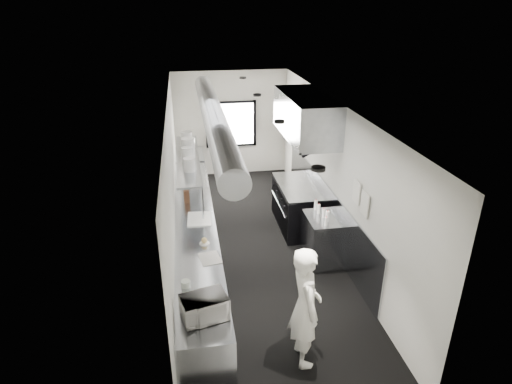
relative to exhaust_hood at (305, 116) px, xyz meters
name	(u,v)px	position (x,y,z in m)	size (l,w,h in m)	color
floor	(255,246)	(-1.10, -0.70, -2.39)	(3.00, 8.00, 0.01)	black
ceiling	(255,105)	(-1.10, -0.70, 0.41)	(3.00, 8.00, 0.01)	silver
wall_back	(231,124)	(-1.10, 3.30, -0.99)	(3.00, 0.02, 2.80)	beige
wall_front	(320,331)	(-1.10, -4.70, -0.99)	(3.00, 0.02, 2.80)	beige
wall_left	(173,186)	(-2.60, -0.70, -0.99)	(0.02, 8.00, 2.80)	beige
wall_right	(333,176)	(0.40, -0.70, -0.99)	(0.02, 8.00, 2.80)	beige
wall_cladding	(325,209)	(0.38, -0.40, -1.84)	(0.03, 5.50, 1.10)	#9298A0
hvac_duct	(213,116)	(-1.80, -0.30, 0.16)	(0.40, 0.40, 6.40)	gray
service_window	(231,124)	(-1.10, 3.26, -0.99)	(1.36, 0.05, 1.25)	white
exhaust_hood	(305,116)	(0.00, 0.00, 0.00)	(0.81, 2.20, 0.88)	#9298A0
prep_counter	(197,245)	(-2.25, -1.20, -1.94)	(0.70, 6.00, 0.90)	#9298A0
pass_shelf	(188,159)	(-2.29, 0.30, -0.86)	(0.45, 3.00, 0.68)	#9298A0
range	(298,206)	(-0.06, 0.00, -1.92)	(0.88, 1.60, 0.94)	black
bottle_station	(324,239)	(0.05, -1.40, -1.94)	(0.65, 0.80, 0.90)	#9298A0
far_work_table	(191,170)	(-2.25, 2.50, -1.94)	(0.70, 1.20, 0.90)	#9298A0
notice_sheet_a	(357,192)	(0.37, -1.90, -0.79)	(0.02, 0.28, 0.38)	silver
notice_sheet_b	(365,204)	(0.37, -2.25, -0.84)	(0.02, 0.28, 0.38)	silver
line_cook	(305,307)	(-0.94, -3.66, -1.53)	(0.63, 0.41, 1.72)	white
microwave	(204,307)	(-2.22, -3.70, -1.34)	(0.50, 0.38, 0.30)	white
deli_tub_a	(191,305)	(-2.38, -3.49, -1.44)	(0.13, 0.13, 0.10)	#B5C0B1
deli_tub_b	(186,284)	(-2.44, -3.03, -1.45)	(0.13, 0.13, 0.09)	#B5C0B1
newspaper	(210,258)	(-2.07, -2.39, -1.49)	(0.29, 0.37, 0.01)	silver
small_plate	(204,243)	(-2.13, -1.95, -1.48)	(0.16, 0.16, 0.01)	silver
pastry	(204,240)	(-2.13, -1.95, -1.43)	(0.10, 0.10, 0.10)	tan
cutting_board	(199,219)	(-2.17, -1.09, -1.48)	(0.41, 0.55, 0.02)	white
knife_block	(186,195)	(-2.37, -0.29, -1.37)	(0.10, 0.23, 0.25)	#522E1D
plate_stack_a	(189,165)	(-2.28, -0.44, -0.70)	(0.21, 0.21, 0.25)	silver
plate_stack_b	(187,154)	(-2.30, 0.11, -0.68)	(0.21, 0.21, 0.28)	silver
plate_stack_c	(188,148)	(-2.27, 0.36, -0.63)	(0.27, 0.27, 0.38)	silver
plate_stack_d	(187,140)	(-2.30, 0.88, -0.63)	(0.24, 0.24, 0.37)	silver
squeeze_bottle_a	(326,221)	(-0.03, -1.69, -1.41)	(0.05, 0.05, 0.16)	white
squeeze_bottle_b	(327,216)	(0.04, -1.54, -1.39)	(0.07, 0.07, 0.20)	white
squeeze_bottle_c	(324,213)	(0.02, -1.39, -1.41)	(0.06, 0.06, 0.17)	white
squeeze_bottle_d	(319,209)	(-0.02, -1.23, -1.40)	(0.06, 0.06, 0.18)	white
squeeze_bottle_e	(316,205)	(-0.03, -1.06, -1.40)	(0.06, 0.06, 0.18)	white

